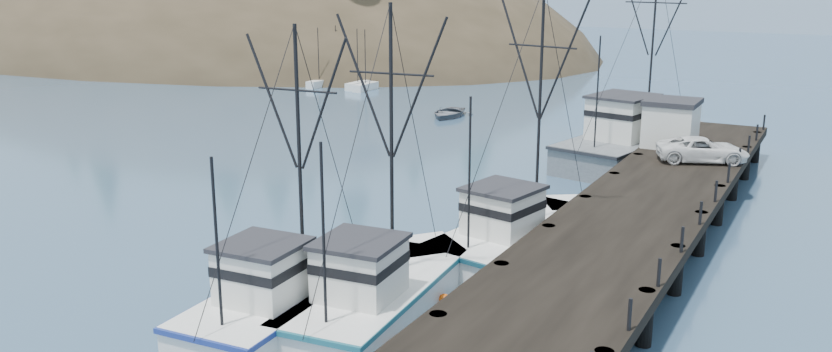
{
  "coord_description": "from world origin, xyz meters",
  "views": [
    {
      "loc": [
        21.87,
        -19.56,
        12.35
      ],
      "look_at": [
        3.62,
        13.81,
        2.5
      ],
      "focal_mm": 35.0,
      "sensor_mm": 36.0,
      "label": 1
    }
  ],
  "objects_px": {
    "pier": "(641,210)",
    "pier_shed": "(671,122)",
    "trawler_near": "(380,291)",
    "work_vessel": "(635,142)",
    "trawler_mid": "(289,295)",
    "pickup_truck": "(703,150)",
    "motorboat": "(448,117)",
    "trawler_far": "(522,233)"
  },
  "relations": [
    {
      "from": "trawler_near",
      "to": "pier_shed",
      "type": "height_order",
      "value": "trawler_near"
    },
    {
      "from": "trawler_near",
      "to": "work_vessel",
      "type": "bearing_deg",
      "value": 85.62
    },
    {
      "from": "pier",
      "to": "pickup_truck",
      "type": "relative_size",
      "value": 9.1
    },
    {
      "from": "trawler_near",
      "to": "motorboat",
      "type": "height_order",
      "value": "trawler_near"
    },
    {
      "from": "trawler_mid",
      "to": "work_vessel",
      "type": "distance_m",
      "value": 30.94
    },
    {
      "from": "trawler_near",
      "to": "motorboat",
      "type": "relative_size",
      "value": 2.37
    },
    {
      "from": "pier",
      "to": "trawler_far",
      "type": "xyz_separation_m",
      "value": [
        -4.47,
        -3.1,
        -0.87
      ]
    },
    {
      "from": "pier",
      "to": "pickup_truck",
      "type": "distance_m",
      "value": 9.86
    },
    {
      "from": "pier",
      "to": "trawler_near",
      "type": "distance_m",
      "value": 13.6
    },
    {
      "from": "pickup_truck",
      "to": "trawler_mid",
      "type": "bearing_deg",
      "value": 134.03
    },
    {
      "from": "trawler_far",
      "to": "pier_shed",
      "type": "height_order",
      "value": "trawler_far"
    },
    {
      "from": "trawler_near",
      "to": "pier_shed",
      "type": "bearing_deg",
      "value": 78.46
    },
    {
      "from": "pier_shed",
      "to": "motorboat",
      "type": "height_order",
      "value": "pier_shed"
    },
    {
      "from": "trawler_near",
      "to": "trawler_far",
      "type": "xyz_separation_m",
      "value": [
        2.11,
        8.77,
        0.0
      ]
    },
    {
      "from": "pier_shed",
      "to": "motorboat",
      "type": "bearing_deg",
      "value": 149.61
    },
    {
      "from": "trawler_mid",
      "to": "pickup_truck",
      "type": "height_order",
      "value": "trawler_mid"
    },
    {
      "from": "trawler_near",
      "to": "trawler_mid",
      "type": "xyz_separation_m",
      "value": [
        -2.68,
        -1.94,
        -0.0
      ]
    },
    {
      "from": "trawler_near",
      "to": "trawler_mid",
      "type": "bearing_deg",
      "value": -144.03
    },
    {
      "from": "trawler_mid",
      "to": "pier_shed",
      "type": "bearing_deg",
      "value": 73.87
    },
    {
      "from": "pickup_truck",
      "to": "pier_shed",
      "type": "bearing_deg",
      "value": 13.94
    },
    {
      "from": "trawler_near",
      "to": "trawler_mid",
      "type": "height_order",
      "value": "trawler_near"
    },
    {
      "from": "pier",
      "to": "motorboat",
      "type": "relative_size",
      "value": 9.07
    },
    {
      "from": "pier",
      "to": "trawler_mid",
      "type": "distance_m",
      "value": 16.65
    },
    {
      "from": "trawler_far",
      "to": "pickup_truck",
      "type": "xyz_separation_m",
      "value": [
        5.38,
        12.86,
        1.85
      ]
    },
    {
      "from": "trawler_near",
      "to": "work_vessel",
      "type": "distance_m",
      "value": 28.69
    },
    {
      "from": "trawler_mid",
      "to": "work_vessel",
      "type": "relative_size",
      "value": 0.68
    },
    {
      "from": "trawler_far",
      "to": "pickup_truck",
      "type": "distance_m",
      "value": 14.07
    },
    {
      "from": "pier_shed",
      "to": "pickup_truck",
      "type": "relative_size",
      "value": 0.66
    },
    {
      "from": "pier",
      "to": "work_vessel",
      "type": "bearing_deg",
      "value": 104.69
    },
    {
      "from": "trawler_far",
      "to": "motorboat",
      "type": "bearing_deg",
      "value": 122.17
    },
    {
      "from": "pickup_truck",
      "to": "motorboat",
      "type": "bearing_deg",
      "value": 33.71
    },
    {
      "from": "pier",
      "to": "pier_shed",
      "type": "relative_size",
      "value": 13.75
    },
    {
      "from": "work_vessel",
      "to": "motorboat",
      "type": "relative_size",
      "value": 3.28
    },
    {
      "from": "motorboat",
      "to": "work_vessel",
      "type": "bearing_deg",
      "value": -31.08
    },
    {
      "from": "pickup_truck",
      "to": "motorboat",
      "type": "relative_size",
      "value": 1.0
    },
    {
      "from": "trawler_far",
      "to": "pickup_truck",
      "type": "height_order",
      "value": "trawler_far"
    },
    {
      "from": "pier",
      "to": "pickup_truck",
      "type": "bearing_deg",
      "value": 84.68
    },
    {
      "from": "pier_shed",
      "to": "pickup_truck",
      "type": "height_order",
      "value": "pier_shed"
    },
    {
      "from": "trawler_near",
      "to": "motorboat",
      "type": "xyz_separation_m",
      "value": [
        -15.69,
        37.06,
        -0.82
      ]
    },
    {
      "from": "pier",
      "to": "trawler_near",
      "type": "relative_size",
      "value": 3.83
    },
    {
      "from": "work_vessel",
      "to": "pier_shed",
      "type": "bearing_deg",
      "value": -52.19
    },
    {
      "from": "work_vessel",
      "to": "trawler_near",
      "type": "bearing_deg",
      "value": -94.38
    }
  ]
}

